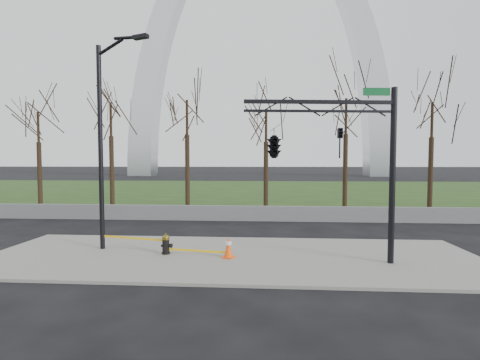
# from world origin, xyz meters

# --- Properties ---
(ground) EXTENTS (500.00, 500.00, 0.00)m
(ground) POSITION_xyz_m (0.00, 0.00, 0.00)
(ground) COLOR black
(ground) RESTS_ON ground
(sidewalk) EXTENTS (18.00, 6.00, 0.10)m
(sidewalk) POSITION_xyz_m (0.00, 0.00, 0.05)
(sidewalk) COLOR gray
(sidewalk) RESTS_ON ground
(grass_strip) EXTENTS (120.00, 40.00, 0.06)m
(grass_strip) POSITION_xyz_m (0.00, 30.00, 0.03)
(grass_strip) COLOR #223814
(grass_strip) RESTS_ON ground
(guardrail) EXTENTS (60.00, 0.30, 0.90)m
(guardrail) POSITION_xyz_m (0.00, 8.00, 0.45)
(guardrail) COLOR #59595B
(guardrail) RESTS_ON ground
(gateway_arch) EXTENTS (66.00, 6.00, 65.00)m
(gateway_arch) POSITION_xyz_m (0.00, 75.00, 32.50)
(gateway_arch) COLOR silver
(gateway_arch) RESTS_ON ground
(tree_row) EXTENTS (48.74, 4.00, 8.84)m
(tree_row) POSITION_xyz_m (1.37, 12.00, 4.42)
(tree_row) COLOR black
(tree_row) RESTS_ON ground
(fire_hydrant) EXTENTS (0.48, 0.31, 0.77)m
(fire_hydrant) POSITION_xyz_m (-2.45, 0.02, 0.45)
(fire_hydrant) COLOR black
(fire_hydrant) RESTS_ON sidewalk
(traffic_cone) EXTENTS (0.51, 0.51, 0.75)m
(traffic_cone) POSITION_xyz_m (-0.08, -0.33, 0.47)
(traffic_cone) COLOR #FF520D
(traffic_cone) RESTS_ON sidewalk
(street_light) EXTENTS (2.31, 0.93, 8.21)m
(street_light) POSITION_xyz_m (-4.97, 0.55, 4.69)
(street_light) COLOR black
(street_light) RESTS_ON ground
(traffic_signal_mast) EXTENTS (5.08, 2.53, 6.00)m
(traffic_signal_mast) POSITION_xyz_m (2.27, -0.93, 4.15)
(traffic_signal_mast) COLOR black
(traffic_signal_mast) RESTS_ON ground
(caution_tape) EXTENTS (5.10, 0.96, 0.40)m
(caution_tape) POSITION_xyz_m (-2.64, 0.11, 0.45)
(caution_tape) COLOR yellow
(caution_tape) RESTS_ON ground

